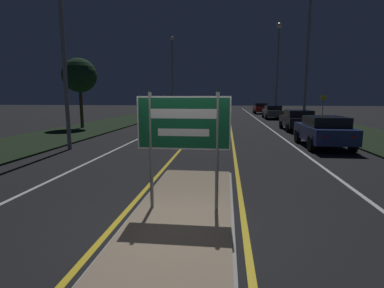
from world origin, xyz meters
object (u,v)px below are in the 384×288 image
car_receding_3 (261,108)px  car_receding_2 (273,112)px  car_approaching_2 (204,107)px  car_approaching_1 (166,112)px  streetlight_right_near (309,27)px  car_receding_0 (324,131)px  car_approaching_0 (169,123)px  streetlight_right_far (278,55)px  streetlight_left_far (172,69)px  car_receding_1 (298,120)px  highway_sign (184,128)px  warning_sign (323,106)px

car_receding_3 → car_receding_2: bearing=-88.9°
car_approaching_2 → car_approaching_1: bearing=-101.6°
streetlight_right_near → car_receding_0: size_ratio=2.65×
car_approaching_2 → car_approaching_0: bearing=-90.0°
streetlight_right_far → streetlight_left_far: bearing=161.4°
streetlight_right_near → car_receding_1: bearing=101.9°
car_receding_2 → car_approaching_0: bearing=-119.4°
highway_sign → streetlight_right_far: size_ratio=0.23×
streetlight_right_near → car_approaching_2: size_ratio=2.32×
streetlight_right_far → car_receding_0: bearing=-92.6°
streetlight_left_far → streetlight_right_far: bearing=-18.6°
warning_sign → car_receding_3: bearing=102.0°
streetlight_left_far → streetlight_right_far: size_ratio=0.97×
car_receding_2 → car_receding_1: bearing=-90.0°
car_receding_1 → warning_sign: size_ratio=1.64×
streetlight_right_far → car_approaching_0: streetlight_right_far is taller
streetlight_left_far → streetlight_right_far: 13.32m
car_receding_1 → car_approaching_2: car_receding_1 is taller
car_receding_1 → car_approaching_0: (-8.72, -3.58, -0.01)m
streetlight_right_near → warning_sign: (3.13, 6.26, -5.32)m
streetlight_left_far → car_approaching_0: bearing=-80.5°
highway_sign → car_receding_3: 38.65m
streetlight_right_near → car_receding_1: size_ratio=2.70×
car_receding_0 → car_receding_2: bearing=88.7°
highway_sign → car_receding_3: bearing=81.4°
highway_sign → streetlight_right_far: (6.40, 28.97, 5.20)m
car_receding_1 → car_approaching_0: bearing=-157.7°
streetlight_right_near → car_approaching_0: size_ratio=2.71×
highway_sign → car_receding_0: (5.51, 8.98, -0.98)m
car_receding_1 → car_receding_3: bearing=90.5°
car_receding_0 → car_receding_2: 19.21m
car_receding_2 → car_approaching_1: size_ratio=1.09×
car_receding_0 → car_approaching_0: car_receding_0 is taller
car_approaching_0 → car_approaching_2: (0.02, 30.01, -0.01)m
streetlight_left_far → car_receding_3: bearing=22.7°
car_approaching_0 → car_receding_0: bearing=-24.3°
car_receding_3 → streetlight_right_far: bearing=-86.0°
car_receding_2 → car_receding_3: (-0.20, 10.03, 0.02)m
streetlight_right_near → car_approaching_2: bearing=108.0°
car_receding_0 → car_receding_1: bearing=86.5°
car_receding_0 → warning_sign: size_ratio=1.68×
car_receding_0 → warning_sign: (3.76, 12.67, 0.80)m
car_receding_1 → warning_sign: 6.35m
streetlight_right_near → warning_sign: 8.79m
car_receding_0 → car_approaching_2: (-8.25, 33.74, -0.05)m
car_approaching_0 → streetlight_right_near: bearing=16.7°
streetlight_left_far → car_receding_1: 21.46m
streetlight_right_far → car_approaching_0: size_ratio=2.50×
car_approaching_2 → warning_sign: size_ratio=1.91×
streetlight_right_near → car_approaching_1: bearing=134.9°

